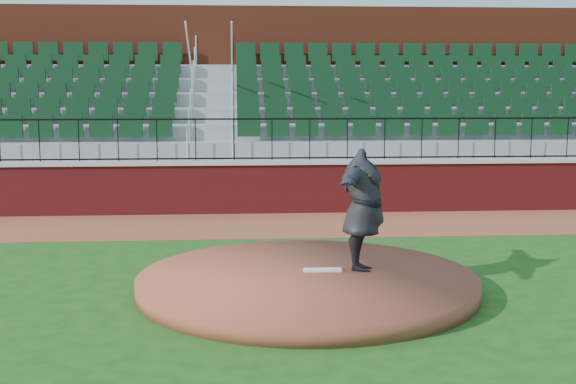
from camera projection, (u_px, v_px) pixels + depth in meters
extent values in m
plane|color=#1A4714|center=(295.00, 289.00, 11.71)|extent=(90.00, 90.00, 0.00)
cube|color=brown|center=(276.00, 224.00, 17.05)|extent=(34.00, 3.20, 0.01)
cube|color=maroon|center=(272.00, 189.00, 18.54)|extent=(34.00, 0.35, 1.20)
cube|color=#B7B7B7|center=(272.00, 162.00, 18.45)|extent=(34.00, 0.45, 0.10)
cube|color=maroon|center=(263.00, 96.00, 23.69)|extent=(34.00, 0.50, 5.50)
cylinder|color=brown|center=(307.00, 283.00, 11.60)|extent=(5.19, 5.19, 0.25)
cube|color=white|center=(323.00, 270.00, 11.80)|extent=(0.60, 0.16, 0.04)
imported|color=black|center=(363.00, 210.00, 11.75)|extent=(1.33, 2.43, 1.91)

